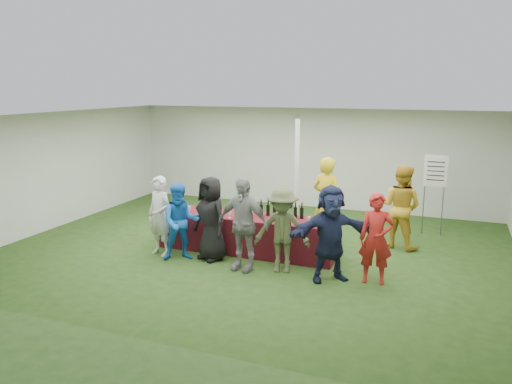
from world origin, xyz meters
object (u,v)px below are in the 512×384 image
at_px(serving_table, 247,234).
at_px(customer_6, 376,239).
at_px(customer_1, 181,222).
at_px(customer_2, 211,218).
at_px(staff_pourer, 327,202).
at_px(customer_5, 331,233).
at_px(wine_list_sign, 435,177).
at_px(customer_3, 243,224).
at_px(staff_back, 401,207).
at_px(dump_bucket, 324,222).
at_px(customer_0, 160,216).
at_px(customer_4, 282,230).

xyz_separation_m(serving_table, customer_6, (2.63, -0.69, 0.40)).
bearing_deg(customer_1, customer_2, -10.11).
relative_size(staff_pourer, customer_5, 1.12).
relative_size(wine_list_sign, customer_1, 1.21).
bearing_deg(customer_1, customer_3, -35.21).
height_order(staff_back, customer_6, staff_back).
bearing_deg(customer_2, wine_list_sign, 65.04).
bearing_deg(dump_bucket, customer_0, -170.31).
xyz_separation_m(customer_2, customer_5, (2.36, -0.21, 0.02)).
bearing_deg(staff_back, customer_4, 71.41).
bearing_deg(customer_1, staff_pourer, 5.57).
relative_size(serving_table, dump_bucket, 16.17).
relative_size(serving_table, customer_3, 2.10).
bearing_deg(serving_table, customer_4, -37.88).
bearing_deg(customer_2, customer_0, -148.79).
bearing_deg(staff_back, customer_6, 105.72).
height_order(staff_back, customer_0, staff_back).
relative_size(customer_1, customer_4, 0.97).
xyz_separation_m(customer_0, customer_6, (4.16, 0.07, -0.01)).
height_order(customer_1, customer_2, customer_2).
height_order(serving_table, customer_1, customer_1).
distance_m(dump_bucket, customer_0, 3.19).
xyz_separation_m(customer_0, customer_2, (1.06, 0.12, 0.02)).
height_order(customer_5, customer_6, customer_5).
bearing_deg(staff_pourer, customer_5, 125.76).
xyz_separation_m(wine_list_sign, staff_back, (-0.59, -1.21, -0.45)).
relative_size(staff_back, customer_4, 1.12).
bearing_deg(staff_pourer, customer_3, 81.24).
height_order(customer_2, customer_5, customer_5).
xyz_separation_m(serving_table, customer_4, (1.00, -0.78, 0.40)).
distance_m(staff_back, customer_1, 4.47).
bearing_deg(customer_4, wine_list_sign, 45.26).
bearing_deg(customer_5, customer_1, 145.47).
bearing_deg(customer_2, customer_5, 19.85).
height_order(staff_pourer, customer_0, staff_pourer).
distance_m(staff_back, customer_3, 3.45).
height_order(customer_0, customer_3, customer_3).
height_order(customer_1, customer_6, customer_6).
xyz_separation_m(customer_4, customer_6, (1.63, 0.09, 0.01)).
bearing_deg(customer_0, dump_bucket, 24.07).
relative_size(wine_list_sign, customer_2, 1.11).
height_order(dump_bucket, customer_5, customer_5).
bearing_deg(staff_back, customer_1, 51.90).
relative_size(staff_pourer, staff_back, 1.08).
bearing_deg(dump_bucket, customer_3, -151.85).
bearing_deg(staff_pourer, serving_table, 56.57).
bearing_deg(staff_back, serving_table, 47.81).
bearing_deg(customer_5, wine_list_sign, 31.69).
xyz_separation_m(serving_table, customer_1, (-1.00, -0.86, 0.37)).
xyz_separation_m(dump_bucket, staff_pourer, (-0.23, 1.23, 0.10)).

